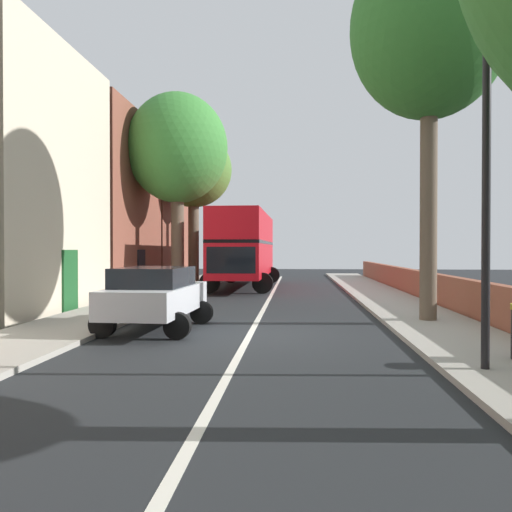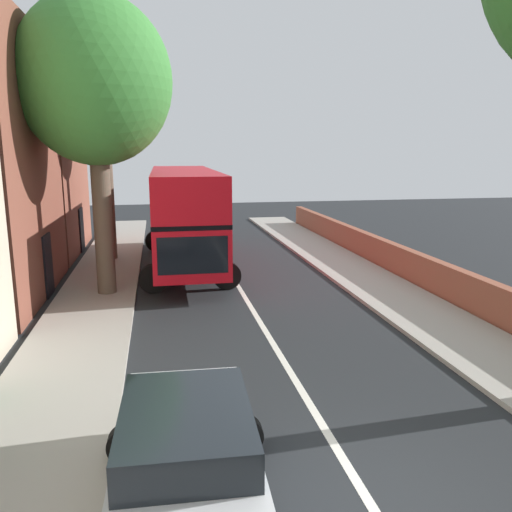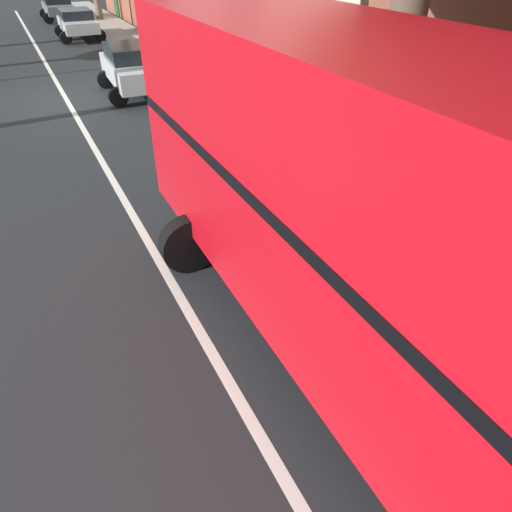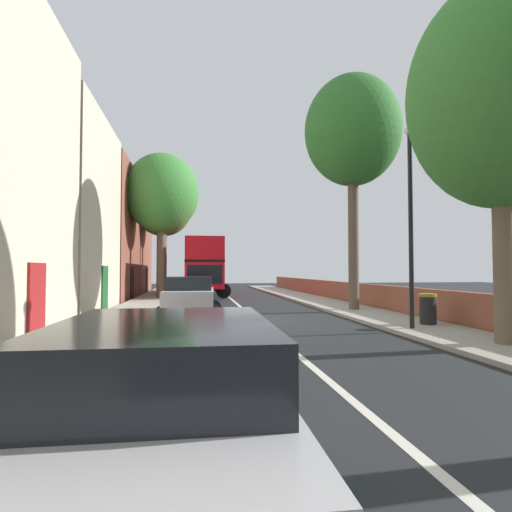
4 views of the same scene
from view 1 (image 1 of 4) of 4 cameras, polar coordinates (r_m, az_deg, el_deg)
name	(u,v)px [view 1 (image 1 of 4)]	position (r m, az deg, el deg)	size (l,w,h in m)	color
ground_plane	(250,334)	(12.94, -0.65, -8.68)	(84.00, 84.00, 0.00)	black
road_centre_line	(250,334)	(12.94, -0.65, -8.66)	(0.16, 54.00, 0.01)	silver
sidewalk_left	(61,329)	(14.22, -20.90, -7.62)	(2.60, 60.00, 0.12)	#9E998E
sidewalk_right	(451,334)	(13.42, 20.91, -8.13)	(2.60, 60.00, 0.12)	#9E998E
double_decker_bus	(245,245)	(28.34, -1.28, 1.24)	(3.63, 11.29, 4.06)	red
parked_car_silver_left_1	(156,294)	(13.60, -11.11, -4.21)	(2.58, 4.17, 1.66)	#B7BABF
street_tree_left_0	(193,171)	(31.05, -6.97, 9.33)	(4.55, 4.55, 8.95)	brown
street_tree_right_3	(429,30)	(16.49, 18.73, 22.74)	(4.43, 4.43, 10.82)	brown
street_tree_left_4	(177,149)	(25.43, -8.74, 11.63)	(4.83, 4.83, 9.50)	brown
lamppost_right	(486,148)	(9.51, 24.26, 10.89)	(0.32, 0.32, 6.31)	black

